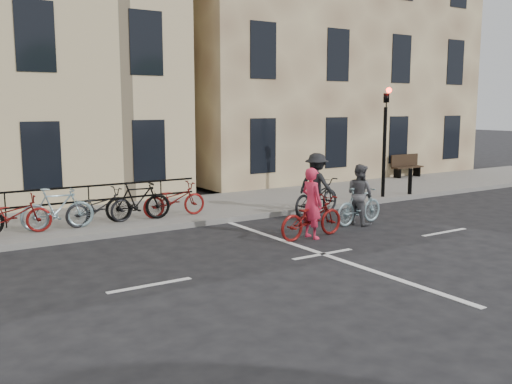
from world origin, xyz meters
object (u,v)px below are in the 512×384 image
traffic_light (385,128)px  bench (406,165)px  cyclist_pink (312,214)px  cyclist_dark (316,191)px  cyclist_grey (360,200)px

traffic_light → bench: (4.80, 3.39, -1.78)m
cyclist_pink → cyclist_dark: (1.95, 2.23, 0.12)m
cyclist_grey → traffic_light: bearing=-59.6°
traffic_light → cyclist_dark: (-3.49, -0.75, -1.73)m
bench → cyclist_grey: (-8.13, -5.79, -0.01)m
cyclist_grey → cyclist_dark: cyclist_dark is taller
bench → cyclist_grey: bearing=-144.5°
traffic_light → bench: size_ratio=2.44×
cyclist_pink → cyclist_dark: size_ratio=0.91×
cyclist_grey → cyclist_dark: (-0.16, 1.65, 0.06)m
traffic_light → cyclist_dark: 3.97m
bench → cyclist_grey: size_ratio=0.92×
bench → cyclist_pink: 12.06m
bench → cyclist_pink: bearing=-148.1°
cyclist_pink → cyclist_grey: size_ratio=1.14×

